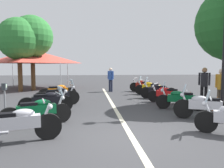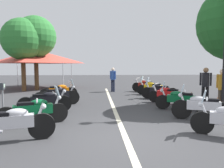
# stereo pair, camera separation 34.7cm
# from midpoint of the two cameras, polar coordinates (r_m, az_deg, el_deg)

# --- Properties ---
(ground_plane) EXTENTS (80.00, 80.00, 0.00)m
(ground_plane) POSITION_cam_midpoint_polar(r_m,az_deg,el_deg) (5.63, 5.59, -14.38)
(ground_plane) COLOR #38383A
(lane_centre_stripe) EXTENTS (16.37, 0.16, 0.01)m
(lane_centre_stripe) POSITION_cam_midpoint_polar(r_m,az_deg,el_deg) (9.56, 1.49, -6.34)
(lane_centre_stripe) COLOR beige
(lane_centre_stripe) RESTS_ON ground_plane
(motorcycle_left_row_0) EXTENTS (0.83, 2.12, 1.01)m
(motorcycle_left_row_0) POSITION_cam_midpoint_polar(r_m,az_deg,el_deg) (5.74, -23.94, -9.56)
(motorcycle_left_row_0) COLOR black
(motorcycle_left_row_0) RESTS_ON ground_plane
(motorcycle_left_row_1) EXTENTS (1.00, 2.07, 1.21)m
(motorcycle_left_row_1) POSITION_cam_midpoint_polar(r_m,az_deg,el_deg) (7.15, -18.70, -6.60)
(motorcycle_left_row_1) COLOR black
(motorcycle_left_row_1) RESTS_ON ground_plane
(motorcycle_left_row_2) EXTENTS (0.81, 2.05, 1.01)m
(motorcycle_left_row_2) POSITION_cam_midpoint_polar(r_m,az_deg,el_deg) (8.87, -16.25, -4.39)
(motorcycle_left_row_2) COLOR black
(motorcycle_left_row_2) RESTS_ON ground_plane
(motorcycle_left_row_3) EXTENTS (0.97, 2.07, 1.23)m
(motorcycle_left_row_3) POSITION_cam_midpoint_polar(r_m,az_deg,el_deg) (10.37, -13.39, -2.93)
(motorcycle_left_row_3) COLOR black
(motorcycle_left_row_3) RESTS_ON ground_plane
(motorcycle_left_row_4) EXTENTS (0.97, 1.97, 1.02)m
(motorcycle_left_row_4) POSITION_cam_midpoint_polar(r_m,az_deg,el_deg) (12.06, -13.10, -1.92)
(motorcycle_left_row_4) COLOR black
(motorcycle_left_row_4) RESTS_ON ground_plane
(motorcycle_right_row_1) EXTENTS (0.99, 1.99, 1.23)m
(motorcycle_right_row_1) POSITION_cam_midpoint_polar(r_m,az_deg,el_deg) (7.99, 24.08, -5.49)
(motorcycle_right_row_1) COLOR black
(motorcycle_right_row_1) RESTS_ON ground_plane
(motorcycle_right_row_2) EXTENTS (1.00, 1.99, 1.20)m
(motorcycle_right_row_2) POSITION_cam_midpoint_polar(r_m,az_deg,el_deg) (9.48, 18.65, -3.88)
(motorcycle_right_row_2) COLOR black
(motorcycle_right_row_2) RESTS_ON ground_plane
(motorcycle_right_row_3) EXTENTS (1.23, 1.77, 0.98)m
(motorcycle_right_row_3) POSITION_cam_midpoint_polar(r_m,az_deg,el_deg) (11.01, 15.53, -2.72)
(motorcycle_right_row_3) COLOR black
(motorcycle_right_row_3) RESTS_ON ground_plane
(motorcycle_right_row_4) EXTENTS (1.06, 1.94, 1.22)m
(motorcycle_right_row_4) POSITION_cam_midpoint_polar(r_m,az_deg,el_deg) (12.34, 13.23, -1.74)
(motorcycle_right_row_4) COLOR black
(motorcycle_right_row_4) RESTS_ON ground_plane
(motorcycle_right_row_5) EXTENTS (1.10, 2.00, 1.21)m
(motorcycle_right_row_5) POSITION_cam_midpoint_polar(r_m,az_deg,el_deg) (13.97, 11.50, -1.00)
(motorcycle_right_row_5) COLOR black
(motorcycle_right_row_5) RESTS_ON ground_plane
(motorcycle_right_row_6) EXTENTS (1.19, 1.77, 1.01)m
(motorcycle_right_row_6) POSITION_cam_midpoint_polar(r_m,az_deg,el_deg) (15.52, 9.47, -0.41)
(motorcycle_right_row_6) COLOR black
(motorcycle_right_row_6) RESTS_ON ground_plane
(parking_meter) EXTENTS (0.19, 0.14, 1.29)m
(parking_meter) POSITION_cam_midpoint_polar(r_m,az_deg,el_deg) (7.95, -26.01, -2.56)
(parking_meter) COLOR slate
(parking_meter) RESTS_ON ground_plane
(traffic_cone_1) EXTENTS (0.36, 0.36, 0.61)m
(traffic_cone_1) POSITION_cam_midpoint_polar(r_m,az_deg,el_deg) (9.80, 27.19, -4.88)
(traffic_cone_1) COLOR orange
(traffic_cone_1) RESTS_ON ground_plane
(traffic_cone_2) EXTENTS (0.36, 0.36, 0.61)m
(traffic_cone_2) POSITION_cam_midpoint_polar(r_m,az_deg,el_deg) (11.20, 21.23, -3.53)
(traffic_cone_2) COLOR orange
(traffic_cone_2) RESTS_ON ground_plane
(bystander_0) EXTENTS (0.39, 0.42, 1.73)m
(bystander_0) POSITION_cam_midpoint_polar(r_m,az_deg,el_deg) (15.49, 0.88, 1.70)
(bystander_0) COLOR #1E2338
(bystander_0) RESTS_ON ground_plane
(bystander_1) EXTENTS (0.35, 0.44, 1.78)m
(bystander_1) POSITION_cam_midpoint_polar(r_m,az_deg,el_deg) (10.92, 24.47, 0.18)
(bystander_1) COLOR black
(bystander_1) RESTS_ON ground_plane
(bystander_2) EXTENTS (0.48, 0.32, 1.74)m
(bystander_2) POSITION_cam_midpoint_polar(r_m,az_deg,el_deg) (10.13, 28.16, -0.45)
(bystander_2) COLOR brown
(bystander_2) RESTS_ON ground_plane
(roadside_tree_0) EXTENTS (3.13, 3.13, 5.67)m
(roadside_tree_0) POSITION_cam_midpoint_polar(r_m,az_deg,el_deg) (17.64, -19.20, 11.76)
(roadside_tree_0) COLOR brown
(roadside_tree_0) RESTS_ON ground_plane
(roadside_tree_2) EXTENTS (3.04, 3.04, 5.34)m
(roadside_tree_2) POSITION_cam_midpoint_polar(r_m,az_deg,el_deg) (17.16, -22.22, 10.94)
(roadside_tree_2) COLOR brown
(roadside_tree_2) RESTS_ON ground_plane
(event_tent) EXTENTS (5.66, 5.66, 3.20)m
(event_tent) POSITION_cam_midpoint_polar(r_m,az_deg,el_deg) (19.06, -18.90, 6.92)
(event_tent) COLOR #E54C3F
(event_tent) RESTS_ON ground_plane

